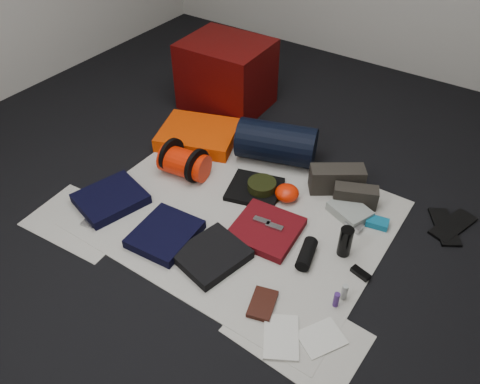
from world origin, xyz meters
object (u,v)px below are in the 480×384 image
Objects in this scene: sleeping_pad at (198,135)px; stuff_sack at (184,163)px; red_cabinet at (227,75)px; paperback_book at (263,304)px; compact_camera at (354,226)px; water_bottle at (345,242)px; navy_duffel at (276,143)px.

stuff_sack is (0.16, -0.34, 0.04)m from sleeping_pad.
red_cabinet reaches higher than paperback_book.
compact_camera is (1.35, -0.71, -0.22)m from red_cabinet.
red_cabinet is 3.44× the size of water_bottle.
red_cabinet is 0.79m from navy_duffel.
sleeping_pad is at bearing 162.66° from water_bottle.
stuff_sack reaches higher than compact_camera.
navy_duffel is 0.87m from water_bottle.
stuff_sack is 1.10m from water_bottle.
sleeping_pad reaches higher than paperback_book.
paperback_book is at bearing -39.89° from sleeping_pad.
sleeping_pad is 0.56m from navy_duffel.
sleeping_pad is at bearing 124.10° from paperback_book.
sleeping_pad is at bearing -78.65° from red_cabinet.
water_bottle is at bearing -17.34° from sleeping_pad.
stuff_sack is at bearing 132.59° from paperback_book.
water_bottle is at bearing -35.41° from red_cabinet.
navy_duffel is at bearing 164.83° from compact_camera.
red_cabinet reaches higher than sleeping_pad.
stuff_sack reaches higher than paperback_book.
red_cabinet reaches higher than stuff_sack.
sleeping_pad is 5.53× the size of compact_camera.
compact_camera is (1.07, 0.14, -0.07)m from stuff_sack.
compact_camera is at bearing 7.69° from stuff_sack.
water_bottle is at bearing -72.38° from compact_camera.
red_cabinet reaches higher than water_bottle.
navy_duffel is 5.42× the size of compact_camera.
navy_duffel is (0.55, 0.11, 0.08)m from sleeping_pad.
water_bottle is (1.26, -0.39, 0.04)m from sleeping_pad.
sleeping_pad is at bearing 114.82° from stuff_sack.
red_cabinet is at bearing 108.23° from stuff_sack.
water_bottle is 0.55m from paperback_book.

